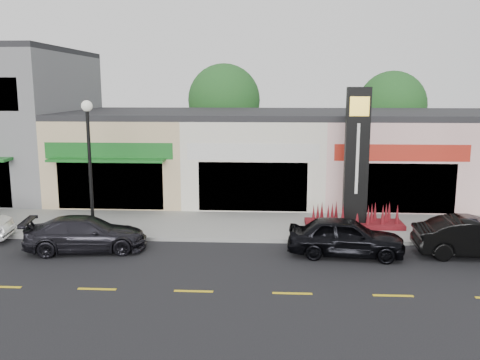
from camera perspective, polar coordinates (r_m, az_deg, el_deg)
The scene contains 13 objects.
ground at distance 18.56m, azimuth 5.46°, elevation -8.96°, with size 120.00×120.00×0.00m, color black.
sidewalk at distance 22.69m, azimuth 5.05°, elevation -5.15°, with size 52.00×4.30×0.15m, color gray.
curb at distance 20.53m, azimuth 5.24°, elevation -6.82°, with size 52.00×0.20×0.15m, color gray.
shop_beige at distance 30.21m, azimuth -11.66°, elevation 3.06°, with size 7.00×10.85×4.80m.
shop_cream at distance 29.23m, azimuth 1.75°, elevation 3.03°, with size 7.00×10.01×4.80m.
shop_pink_w at distance 29.88m, azimuth 15.31°, elevation 2.83°, with size 7.00×10.01×4.80m.
tree_rear_west at distance 37.16m, azimuth -1.81°, elevation 8.96°, with size 5.20×5.20×7.83m.
tree_rear_mid at distance 38.05m, azimuth 16.70°, elevation 8.06°, with size 4.80×4.80×7.29m.
lamp_west_near at distance 21.44m, azimuth -16.56°, elevation 2.83°, with size 0.44×0.44×5.47m.
pylon_sign at distance 22.36m, azimuth 12.86°, elevation 0.18°, with size 4.20×1.30×6.00m.
car_dark_sedan at distance 20.21m, azimuth -16.89°, elevation -5.81°, with size 4.52×1.84×1.31m, color black.
car_black_sedan at distance 19.17m, azimuth 11.78°, elevation -6.24°, with size 4.24×1.70×1.44m, color black.
car_black_conv at distance 20.56m, azimuth 24.97°, elevation -5.88°, with size 4.36×1.52×1.44m, color black.
Camera 1 is at (-0.77, -17.51, 6.13)m, focal length 38.00 mm.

